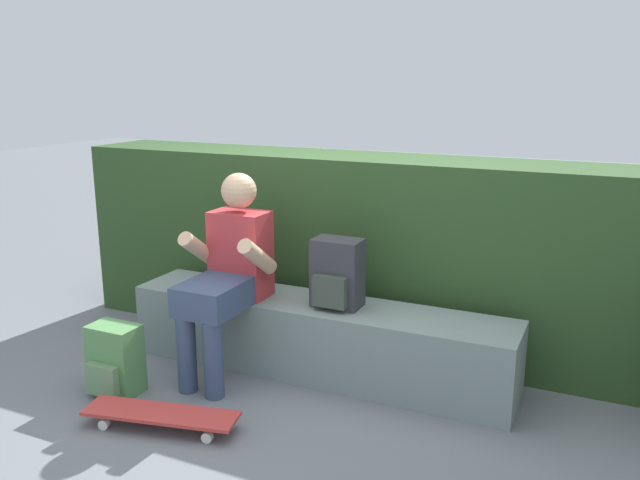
% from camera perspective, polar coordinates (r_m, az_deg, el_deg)
% --- Properties ---
extents(ground_plane, '(24.00, 24.00, 0.00)m').
position_cam_1_polar(ground_plane, '(3.74, -2.83, -13.75)').
color(ground_plane, slate).
extents(bench_main, '(2.35, 0.44, 0.45)m').
position_cam_1_polar(bench_main, '(3.97, -0.21, -8.51)').
color(bench_main, slate).
rests_on(bench_main, ground).
extents(person_skater, '(0.49, 0.62, 1.20)m').
position_cam_1_polar(person_skater, '(3.87, -8.01, -2.58)').
color(person_skater, '#B73338').
rests_on(person_skater, ground).
extents(skateboard_near_person, '(0.82, 0.36, 0.09)m').
position_cam_1_polar(skateboard_near_person, '(3.54, -13.67, -14.54)').
color(skateboard_near_person, '#BC3833').
rests_on(skateboard_near_person, ground).
extents(backpack_on_bench, '(0.28, 0.23, 0.40)m').
position_cam_1_polar(backpack_on_bench, '(3.77, 1.48, -3.00)').
color(backpack_on_bench, '#333338').
rests_on(backpack_on_bench, bench_main).
extents(backpack_on_ground, '(0.28, 0.23, 0.40)m').
position_cam_1_polar(backpack_on_ground, '(3.92, -17.43, -9.98)').
color(backpack_on_ground, '#51894C').
rests_on(backpack_on_ground, ground).
extents(hedge_row, '(4.55, 0.58, 1.25)m').
position_cam_1_polar(hedge_row, '(4.29, 6.85, -1.20)').
color(hedge_row, '#2A4722').
rests_on(hedge_row, ground).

